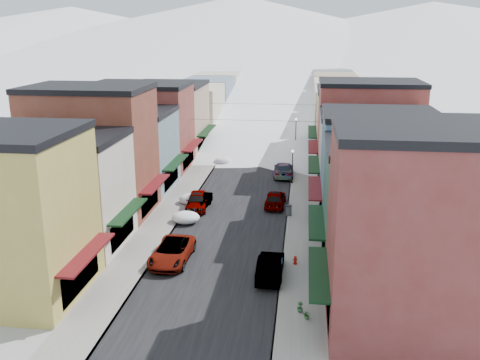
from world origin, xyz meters
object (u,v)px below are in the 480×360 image
(car_white_suv, at_px, (172,252))
(streetlamp_near, at_px, (292,162))
(trash_can, at_px, (289,210))
(car_dark_hatch, at_px, (199,202))
(car_green_sedan, at_px, (270,266))
(fire_hydrant, at_px, (295,260))
(car_silver_sedan, at_px, (197,201))

(car_white_suv, distance_m, streetlamp_near, 24.36)
(trash_can, bearing_deg, car_dark_hatch, 171.69)
(car_green_sedan, distance_m, fire_hydrant, 2.82)
(car_dark_hatch, bearing_deg, car_silver_sedan, -155.13)
(fire_hydrant, xyz_separation_m, trash_can, (-0.88, 10.97, 0.21))
(streetlamp_near, bearing_deg, car_green_sedan, -92.11)
(car_green_sedan, bearing_deg, trash_can, -93.12)
(car_silver_sedan, height_order, car_green_sedan, car_silver_sedan)
(car_white_suv, distance_m, trash_can, 14.30)
(car_white_suv, xyz_separation_m, car_silver_sedan, (-0.56, 12.59, 0.03))
(car_green_sedan, bearing_deg, car_silver_sedan, -59.00)
(car_white_suv, relative_size, streetlamp_near, 1.50)
(fire_hydrant, relative_size, streetlamp_near, 0.17)
(fire_hydrant, xyz_separation_m, streetlamp_near, (-0.88, 22.29, 2.18))
(streetlamp_near, bearing_deg, fire_hydrant, -87.74)
(fire_hydrant, distance_m, streetlamp_near, 22.42)
(car_white_suv, xyz_separation_m, trash_can, (8.70, 11.35, -0.16))
(car_dark_hatch, bearing_deg, car_green_sedan, -55.46)
(car_silver_sedan, distance_m, fire_hydrant, 15.87)
(car_white_suv, distance_m, car_dark_hatch, 12.67)
(car_silver_sedan, xyz_separation_m, car_green_sedan, (8.36, -14.36, -0.01))
(car_silver_sedan, relative_size, streetlamp_near, 1.27)
(car_silver_sedan, bearing_deg, car_white_suv, -93.35)
(car_green_sedan, relative_size, trash_can, 5.02)
(car_green_sedan, bearing_deg, car_white_suv, -12.02)
(car_dark_hatch, height_order, car_green_sedan, car_green_sedan)
(car_green_sedan, height_order, trash_can, car_green_sedan)
(car_white_suv, height_order, car_dark_hatch, car_white_suv)
(car_dark_hatch, relative_size, fire_hydrant, 6.72)
(car_dark_hatch, height_order, streetlamp_near, streetlamp_near)
(car_white_suv, height_order, car_silver_sedan, car_silver_sedan)
(car_white_suv, bearing_deg, car_green_sedan, -11.62)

